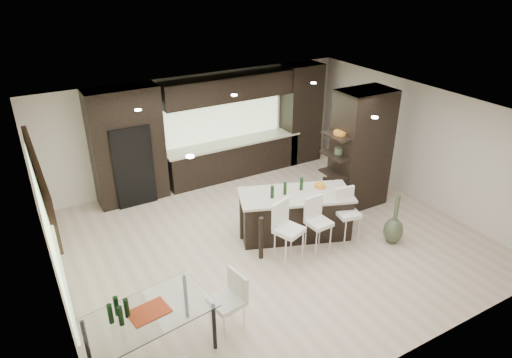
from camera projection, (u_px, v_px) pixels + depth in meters
ground at (271, 241)px, 9.33m from camera, size 8.00×8.00×0.00m
back_wall at (199, 128)px, 11.46m from camera, size 8.00×0.02×2.70m
left_wall at (48, 240)px, 6.95m from camera, size 0.02×7.00×2.70m
right_wall at (419, 143)px, 10.52m from camera, size 0.02×7.00×2.70m
ceiling at (273, 114)px, 8.14m from camera, size 8.00×7.00×0.02m
window_left at (49, 233)px, 7.13m from camera, size 0.04×3.20×1.90m
window_back at (221, 117)px, 11.61m from camera, size 3.40×0.04×1.20m
stone_accent at (39, 181)px, 6.74m from camera, size 0.08×3.00×0.80m
ceiling_spots at (265, 111)px, 8.34m from camera, size 4.00×3.00×0.02m
back_cabinetry at (222, 128)px, 11.43m from camera, size 6.80×0.68×2.70m
refrigerator at (130, 163)px, 10.49m from camera, size 0.90×0.68×1.90m
partition_column at (361, 149)px, 10.21m from camera, size 1.20×0.80×2.70m
kitchen_island at (295, 214)px, 9.36m from camera, size 2.46×1.72×0.94m
stool_left at (289, 241)px, 8.39m from camera, size 0.59×0.59×1.04m
stool_mid at (318, 232)px, 8.74m from camera, size 0.45×0.45×0.95m
stool_right at (347, 223)px, 9.05m from camera, size 0.49×0.49×0.96m
bench at (322, 219)px, 9.66m from camera, size 1.25×0.60×0.46m
floor_vase at (395, 219)px, 9.06m from camera, size 0.51×0.51×1.07m
dining_table at (152, 335)px, 6.45m from camera, size 1.86×1.21×0.83m
chair_end at (227, 305)px, 6.97m from camera, size 0.55×0.55×0.88m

